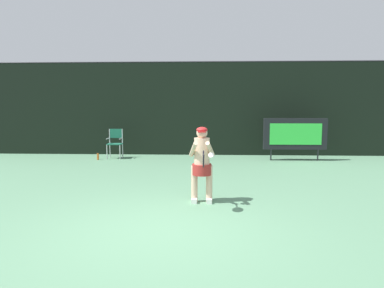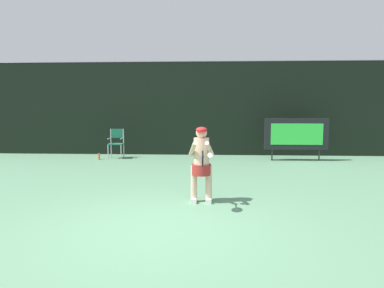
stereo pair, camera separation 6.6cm
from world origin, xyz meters
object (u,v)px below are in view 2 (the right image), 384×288
scoreboard (296,134)px  tennis_ball_loose (196,166)px  tennis_player (201,161)px  tennis_racket (203,159)px  water_bottle (99,156)px  umpire_chair (116,141)px

scoreboard → tennis_ball_loose: size_ratio=32.35×
tennis_player → tennis_racket: (0.04, -0.66, 0.15)m
tennis_player → tennis_ball_loose: size_ratio=22.45×
tennis_ball_loose → tennis_player: bearing=-86.1°
water_bottle → tennis_racket: size_ratio=0.44×
umpire_chair → tennis_racket: bearing=-62.6°
tennis_player → tennis_racket: bearing=-86.6°
scoreboard → tennis_ball_loose: 3.89m
water_bottle → tennis_racket: tennis_racket is taller
water_bottle → scoreboard: bearing=1.4°
water_bottle → tennis_ball_loose: water_bottle is taller
umpire_chair → water_bottle: (-0.52, -0.45, -0.50)m
scoreboard → umpire_chair: bearing=177.5°
tennis_racket → tennis_ball_loose: tennis_racket is taller
tennis_player → tennis_racket: 0.68m
tennis_racket → umpire_chair: bearing=124.6°
scoreboard → tennis_racket: (-3.17, -6.18, 0.04)m
water_bottle → tennis_player: 6.61m
umpire_chair → tennis_ball_loose: size_ratio=15.88×
tennis_ball_loose → tennis_racket: bearing=-86.2°
tennis_player → tennis_ball_loose: tennis_player is taller
water_bottle → tennis_racket: (3.86, -6.01, 0.87)m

